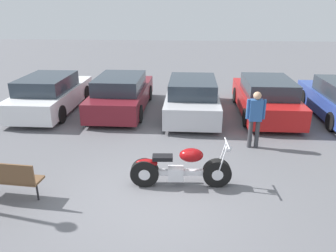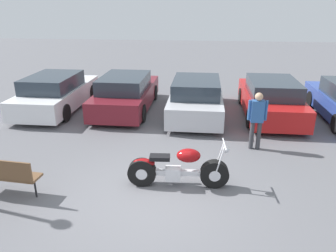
% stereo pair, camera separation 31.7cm
% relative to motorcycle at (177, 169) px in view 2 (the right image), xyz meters
% --- Properties ---
extents(ground_plane, '(60.00, 60.00, 0.00)m').
position_rel_motorcycle_xyz_m(ground_plane, '(-0.53, -0.50, -0.42)').
color(ground_plane, slate).
extents(motorcycle, '(2.23, 0.62, 1.04)m').
position_rel_motorcycle_xyz_m(motorcycle, '(0.00, 0.00, 0.00)').
color(motorcycle, black).
rests_on(motorcycle, ground_plane).
extents(parked_car_white, '(1.88, 4.45, 1.35)m').
position_rel_motorcycle_xyz_m(parked_car_white, '(-5.00, 5.08, 0.22)').
color(parked_car_white, white).
rests_on(parked_car_white, ground_plane).
extents(parked_car_maroon, '(1.88, 4.45, 1.35)m').
position_rel_motorcycle_xyz_m(parked_car_maroon, '(-2.37, 5.30, 0.22)').
color(parked_car_maroon, maroon).
rests_on(parked_car_maroon, ground_plane).
extents(parked_car_silver, '(1.88, 4.45, 1.35)m').
position_rel_motorcycle_xyz_m(parked_car_silver, '(0.26, 5.00, 0.22)').
color(parked_car_silver, '#BCBCC1').
rests_on(parked_car_silver, ground_plane).
extents(parked_car_red, '(1.88, 4.45, 1.35)m').
position_rel_motorcycle_xyz_m(parked_car_red, '(2.89, 5.17, 0.22)').
color(parked_car_red, red).
rests_on(parked_car_red, ground_plane).
extents(park_bench, '(1.44, 0.51, 0.89)m').
position_rel_motorcycle_xyz_m(park_bench, '(-3.51, -0.81, 0.13)').
color(park_bench, brown).
rests_on(park_bench, ground_plane).
extents(person_standing, '(0.52, 0.22, 1.61)m').
position_rel_motorcycle_xyz_m(person_standing, '(1.97, 2.20, 0.53)').
color(person_standing, '#38383D').
rests_on(person_standing, ground_plane).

